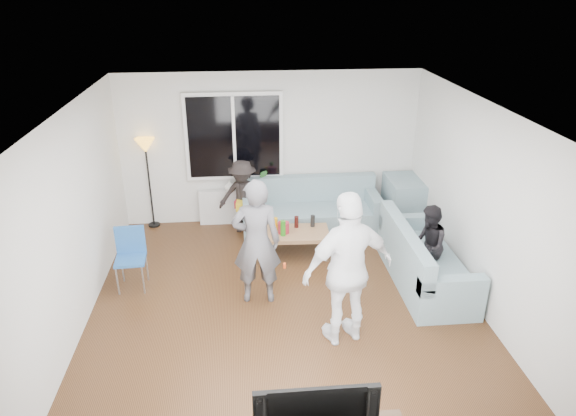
{
  "coord_description": "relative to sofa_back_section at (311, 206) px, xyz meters",
  "views": [
    {
      "loc": [
        -0.49,
        -5.7,
        3.95
      ],
      "look_at": [
        0.1,
        0.6,
        1.15
      ],
      "focal_mm": 32.47,
      "sensor_mm": 36.0,
      "label": 1
    }
  ],
  "objects": [
    {
      "name": "cushion_red",
      "position": [
        -1.08,
        0.06,
        0.09
      ],
      "size": [
        0.43,
        0.39,
        0.13
      ],
      "primitive_type": "cube",
      "rotation": [
        0.0,
        0.0,
        -0.29
      ],
      "color": "maroon",
      "rests_on": "sofa_back_section"
    },
    {
      "name": "bottle_c",
      "position": [
        -0.33,
        -0.73,
        0.07
      ],
      "size": [
        0.07,
        0.07,
        0.18
      ],
      "primitive_type": "cylinder",
      "color": "black",
      "rests_on": "coffee_table"
    },
    {
      "name": "window_frame",
      "position": [
        -1.25,
        0.42,
        1.12
      ],
      "size": [
        1.62,
        0.06,
        1.47
      ],
      "primitive_type": "cube",
      "color": "white",
      "rests_on": "wall_back"
    },
    {
      "name": "bottle_b",
      "position": [
        -0.56,
        -0.99,
        0.1
      ],
      "size": [
        0.08,
        0.08,
        0.24
      ],
      "primitive_type": "cylinder",
      "color": "#278217",
      "rests_on": "coffee_table"
    },
    {
      "name": "window_mullion",
      "position": [
        -1.25,
        0.37,
        1.12
      ],
      "size": [
        0.05,
        0.03,
        1.35
      ],
      "primitive_type": "cube",
      "color": "white",
      "rests_on": "window_frame"
    },
    {
      "name": "floor",
      "position": [
        -0.65,
        -2.27,
        -0.45
      ],
      "size": [
        5.0,
        5.5,
        0.04
      ],
      "primitive_type": "cube",
      "color": "#56351C",
      "rests_on": "ground"
    },
    {
      "name": "wall_left",
      "position": [
        -3.17,
        -2.27,
        0.88
      ],
      "size": [
        0.04,
        5.5,
        2.6
      ],
      "primitive_type": "cube",
      "color": "silver",
      "rests_on": "ground"
    },
    {
      "name": "bottle_a",
      "position": [
        -0.66,
        -0.82,
        0.08
      ],
      "size": [
        0.07,
        0.07,
        0.21
      ],
      "primitive_type": "cylinder",
      "color": "orange",
      "rests_on": "coffee_table"
    },
    {
      "name": "window_glass",
      "position": [
        -1.25,
        0.38,
        1.12
      ],
      "size": [
        1.5,
        0.02,
        1.35
      ],
      "primitive_type": "cube",
      "color": "black",
      "rests_on": "window_frame"
    },
    {
      "name": "pitcher",
      "position": [
        -0.55,
        -0.9,
        0.06
      ],
      "size": [
        0.17,
        0.17,
        0.17
      ],
      "primitive_type": "cylinder",
      "color": "maroon",
      "rests_on": "coffee_table"
    },
    {
      "name": "television",
      "position": [
        -0.62,
        -4.77,
        0.31
      ],
      "size": [
        1.02,
        0.13,
        0.58
      ],
      "primitive_type": "imported",
      "color": "black",
      "rests_on": "tv_console"
    },
    {
      "name": "cushion_yellow",
      "position": [
        -1.06,
        -0.02,
        0.09
      ],
      "size": [
        0.41,
        0.36,
        0.14
      ],
      "primitive_type": "cube",
      "rotation": [
        0.0,
        0.0,
        -0.11
      ],
      "color": "gold",
      "rests_on": "sofa_back_section"
    },
    {
      "name": "bottle_e",
      "position": [
        -0.08,
        -0.72,
        0.07
      ],
      "size": [
        0.07,
        0.07,
        0.19
      ],
      "primitive_type": "cylinder",
      "color": "black",
      "rests_on": "coffee_table"
    },
    {
      "name": "player_right",
      "position": [
        0.01,
        -2.97,
        0.51
      ],
      "size": [
        1.18,
        0.74,
        1.88
      ],
      "primitive_type": "imported",
      "rotation": [
        0.0,
        0.0,
        3.42
      ],
      "color": "white",
      "rests_on": "floor"
    },
    {
      "name": "side_chair",
      "position": [
        -2.7,
        -1.6,
        0.01
      ],
      "size": [
        0.42,
        0.42,
        0.86
      ],
      "primitive_type": null,
      "rotation": [
        0.0,
        0.0,
        0.06
      ],
      "color": "#2459A0",
      "rests_on": "floor"
    },
    {
      "name": "wall_front",
      "position": [
        -0.65,
        -5.04,
        0.88
      ],
      "size": [
        5.0,
        0.04,
        2.6
      ],
      "primitive_type": "cube",
      "color": "silver",
      "rests_on": "ground"
    },
    {
      "name": "sofa_corner",
      "position": [
        1.74,
        0.0,
        0.0
      ],
      "size": [
        0.85,
        0.85,
        0.85
      ],
      "primitive_type": "cube",
      "color": "#77949C",
      "rests_on": "floor"
    },
    {
      "name": "coffee_table",
      "position": [
        -0.4,
        -0.89,
        -0.22
      ],
      "size": [
        1.12,
        0.64,
        0.4
      ],
      "primitive_type": "cube",
      "rotation": [
        0.0,
        0.0,
        -0.04
      ],
      "color": "#976C49",
      "rests_on": "floor"
    },
    {
      "name": "floor_lamp",
      "position": [
        -2.7,
        0.38,
        0.36
      ],
      "size": [
        0.32,
        0.32,
        1.56
      ],
      "primitive_type": null,
      "color": "#FFAC30",
      "rests_on": "floor"
    },
    {
      "name": "player_left",
      "position": [
        -0.99,
        -2.05,
        0.43
      ],
      "size": [
        0.64,
        0.44,
        1.71
      ],
      "primitive_type": "imported",
      "rotation": [
        0.0,
        0.0,
        3.1
      ],
      "color": "#55555A",
      "rests_on": "floor"
    },
    {
      "name": "wall_right",
      "position": [
        1.87,
        -2.27,
        0.88
      ],
      "size": [
        0.04,
        5.5,
        2.6
      ],
      "primitive_type": "cube",
      "color": "silver",
      "rests_on": "ground"
    },
    {
      "name": "radiator",
      "position": [
        -1.25,
        0.38,
        -0.11
      ],
      "size": [
        1.3,
        0.12,
        0.62
      ],
      "primitive_type": "cube",
      "color": "silver",
      "rests_on": "floor"
    },
    {
      "name": "ceiling",
      "position": [
        -0.65,
        -2.27,
        2.2
      ],
      "size": [
        5.0,
        5.5,
        0.04
      ],
      "primitive_type": "cube",
      "color": "white",
      "rests_on": "ground"
    },
    {
      "name": "spectator_back",
      "position": [
        -1.14,
        0.03,
        0.2
      ],
      "size": [
        0.91,
        0.68,
        1.26
      ],
      "primitive_type": "imported",
      "rotation": [
        0.0,
        0.0,
        -0.29
      ],
      "color": "black",
      "rests_on": "floor"
    },
    {
      "name": "spectator_right",
      "position": [
        1.37,
        -1.85,
        0.16
      ],
      "size": [
        0.56,
        0.65,
        1.16
      ],
      "primitive_type": "imported",
      "rotation": [
        0.0,
        0.0,
        -1.8
      ],
      "color": "black",
      "rests_on": "floor"
    },
    {
      "name": "sofa_right_section",
      "position": [
        1.37,
        -1.85,
        0.0
      ],
      "size": [
        2.0,
        0.85,
        0.85
      ],
      "primitive_type": null,
      "rotation": [
        0.0,
        0.0,
        1.57
      ],
      "color": "#77949C",
      "rests_on": "floor"
    },
    {
      "name": "sofa_back_section",
      "position": [
        0.0,
        0.0,
        0.0
      ],
      "size": [
        2.3,
        0.85,
        0.85
      ],
      "primitive_type": null,
      "color": "#77949C",
      "rests_on": "floor"
    },
    {
      "name": "wall_back",
      "position": [
        -0.65,
        0.5,
        0.88
      ],
      "size": [
        5.0,
        0.04,
        2.6
      ],
      "primitive_type": "cube",
      "color": "silver",
      "rests_on": "ground"
    },
    {
      "name": "potted_plant",
      "position": [
        -0.81,
        0.35,
        0.37
      ],
      "size": [
        0.2,
        0.16,
        0.36
      ],
      "primitive_type": "imported",
      "rotation": [
        0.0,
        0.0,
        -0.01
      ],
      "color": "#2A6026",
      "rests_on": "radiator"
    },
    {
      "name": "vase",
      "position": [
        -1.36,
        0.35,
        0.29
      ],
      "size": [
        0.19,
        0.19,
        0.18
      ],
      "primitive_type": "imported",
      "rotation": [
        0.0,
        0.0,
        -0.11
      ],
      "color": "white",
      "rests_on": "radiator"
    }
  ]
}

